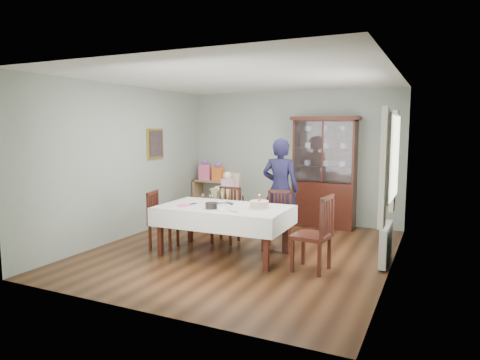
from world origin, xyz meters
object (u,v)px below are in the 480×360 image
Objects in this scene: sideboard at (214,198)px; gift_bag_orange at (218,172)px; chair_far_right at (277,232)px; birthday_cake at (259,205)px; dining_table at (224,230)px; champagne_tray at (221,200)px; chair_end_left at (163,231)px; china_cabinet at (324,170)px; high_chair at (228,207)px; chair_end_right at (313,249)px; woman at (280,189)px; gift_bag_pink at (205,170)px; chair_far_left at (226,226)px.

gift_bag_orange is at bearing -9.49° from sideboard.
birthday_cake is (-0.05, -0.63, 0.54)m from chair_far_right.
champagne_tray is (-0.10, 0.08, 0.45)m from dining_table.
chair_end_left reaches higher than sideboard.
birthday_cake is at bearing -97.88° from china_cabinet.
high_chair reaches higher than birthday_cake.
chair_end_right is 3.26× the size of birthday_cake.
china_cabinet is (0.91, 2.54, 0.74)m from dining_table.
champagne_tray is (-0.56, -1.18, -0.06)m from woman.
gift_bag_pink is (-2.72, 0.00, -0.12)m from china_cabinet.
birthday_cake is (2.15, -2.52, 0.42)m from sideboard.
gift_bag_orange is (-0.39, 2.63, 0.71)m from chair_end_left.
sideboard is (-1.59, 2.56, 0.02)m from dining_table.
gift_bag_pink is at bearing 3.33° from chair_end_left.
dining_table is at bearing -136.46° from chair_far_right.
chair_far_left is at bearing 114.66° from dining_table.
china_cabinet is 3.41m from chair_end_left.
birthday_cake is (-0.88, 0.19, 0.51)m from chair_end_right.
woman is 4.27× the size of gift_bag_orange.
gift_bag_pink is at bearing 146.48° from high_chair.
chair_end_right reaches higher than chair_end_left.
gift_bag_orange reaches higher than high_chair.
china_cabinet is at bearing 76.99° from chair_far_right.
china_cabinet reaches higher than woman.
chair_far_left is 2.31m from gift_bag_orange.
birthday_cake is 3.22m from gift_bag_orange.
china_cabinet is at bearing 55.52° from chair_far_left.
high_chair is (-2.12, 1.61, 0.13)m from chair_end_right.
chair_far_left is at bearing -57.33° from chair_end_left.
woman reaches higher than birthday_cake.
high_chair reaches higher than dining_table.
woman reaches higher than sideboard.
high_chair is 1.66m from gift_bag_pink.
dining_table is at bearing -54.66° from gift_bag_pink.
chair_far_right is at bearing 39.65° from champagne_tray.
high_chair is at bearing -53.76° from gift_bag_orange.
chair_end_left reaches higher than dining_table.
chair_end_left is at bearing 37.78° from woman.
high_chair is at bearing -26.44° from chair_end_left.
dining_table is 1.13× the size of woman.
chair_far_right is 1.08m from champagne_tray.
gift_bag_pink is at bearing 124.73° from champagne_tray.
chair_far_right is 0.83m from birthday_cake.
woman is (1.53, 1.36, 0.62)m from chair_end_left.
gift_bag_orange reaches higher than sideboard.
chair_end_left is 1.62m from high_chair.
dining_table is 2.80m from china_cabinet.
chair_end_left is 2.30× the size of champagne_tray.
sideboard is 1.42m from high_chair.
high_chair is 1.93m from birthday_cake.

